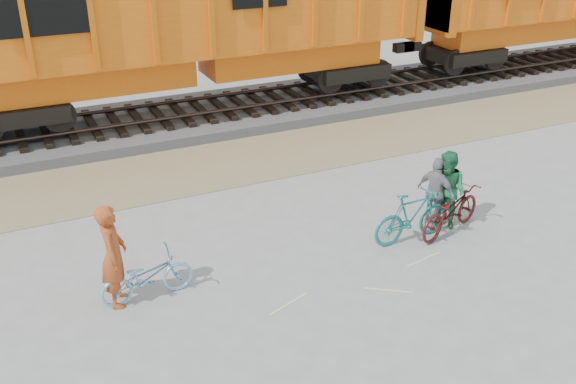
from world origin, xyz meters
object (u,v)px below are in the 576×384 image
hopper_car_center (194,22)px  person_woman (436,192)px  bicycle_maroon (450,211)px  bicycle_teal (412,217)px  person_solo (113,255)px  bicycle_blue (147,277)px  person_man (447,190)px

hopper_car_center → person_woman: 9.12m
bicycle_maroon → person_woman: (-0.10, 0.40, 0.27)m
bicycle_teal → person_solo: 5.88m
person_woman → bicycle_blue: bearing=72.0°
bicycle_blue → person_woman: size_ratio=1.08×
bicycle_blue → person_woman: 6.18m
bicycle_maroon → person_solo: (-6.77, 0.44, 0.44)m
person_solo → person_man: (6.86, -0.17, -0.10)m
person_man → hopper_car_center: bearing=-179.9°
hopper_car_center → person_woman: bearing=-74.3°
bicycle_teal → bicycle_maroon: 0.92m
bicycle_teal → bicycle_maroon: (0.92, -0.07, -0.04)m
hopper_car_center → person_man: size_ratio=8.35×
person_man → person_woman: person_man is taller
bicycle_teal → person_solo: bearing=84.4°
bicycle_blue → bicycle_maroon: bearing=-96.4°
bicycle_maroon → person_man: (0.08, 0.27, 0.34)m
bicycle_blue → bicycle_maroon: (6.27, -0.34, 0.06)m
bicycle_teal → person_solo: person_solo is taller
bicycle_teal → bicycle_maroon: size_ratio=0.94×
bicycle_teal → person_man: size_ratio=1.07×
hopper_car_center → person_solo: 9.71m
hopper_car_center → person_man: 9.28m
bicycle_blue → person_woman: person_woman is taller
hopper_car_center → person_man: hopper_car_center is taller
hopper_car_center → person_solo: (-4.28, -8.47, -2.06)m
person_solo → bicycle_blue: bearing=-86.7°
bicycle_blue → person_solo: bearing=75.4°
bicycle_blue → person_man: bearing=-93.9°
bicycle_teal → bicycle_blue: bearing=85.1°
hopper_car_center → bicycle_blue: bearing=-113.8°
hopper_car_center → bicycle_teal: size_ratio=7.81×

